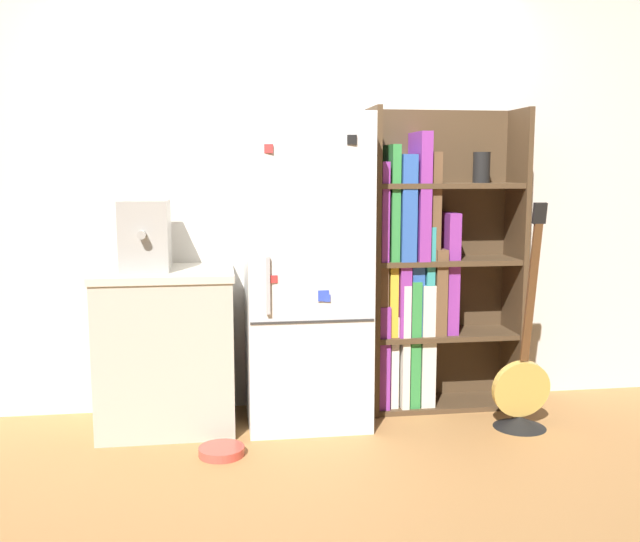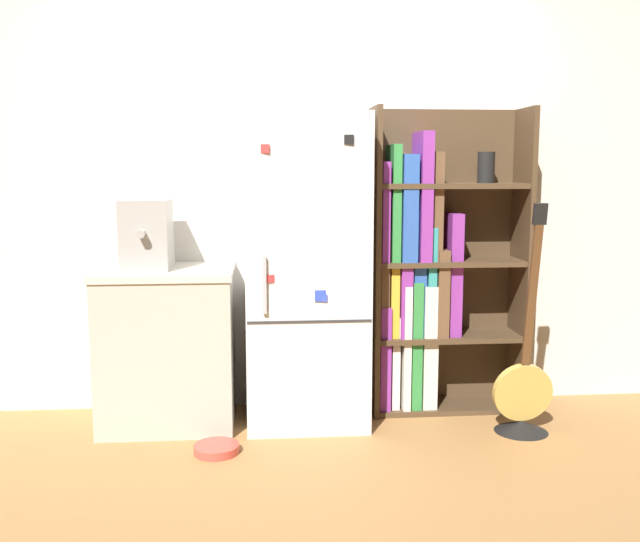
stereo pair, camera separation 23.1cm
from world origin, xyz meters
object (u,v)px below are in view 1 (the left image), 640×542
(refrigerator, at_px, (306,271))
(espresso_machine, at_px, (145,235))
(bookshelf, at_px, (423,273))
(guitar, at_px, (521,397))
(pet_bowl, at_px, (222,450))

(refrigerator, height_order, espresso_machine, refrigerator)
(bookshelf, bearing_deg, guitar, -45.92)
(pet_bowl, bearing_deg, guitar, 5.18)
(espresso_machine, relative_size, guitar, 0.30)
(bookshelf, height_order, espresso_machine, bookshelf)
(pet_bowl, bearing_deg, bookshelf, 26.60)
(bookshelf, distance_m, guitar, 0.90)
(refrigerator, relative_size, espresso_machine, 4.56)
(refrigerator, relative_size, guitar, 1.37)
(refrigerator, xyz_separation_m, pet_bowl, (-0.49, -0.46, -0.84))
(bookshelf, bearing_deg, pet_bowl, -153.40)
(espresso_machine, bearing_deg, pet_bowl, -50.53)
(guitar, bearing_deg, pet_bowl, -174.82)
(refrigerator, height_order, guitar, refrigerator)
(espresso_machine, bearing_deg, guitar, -8.83)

